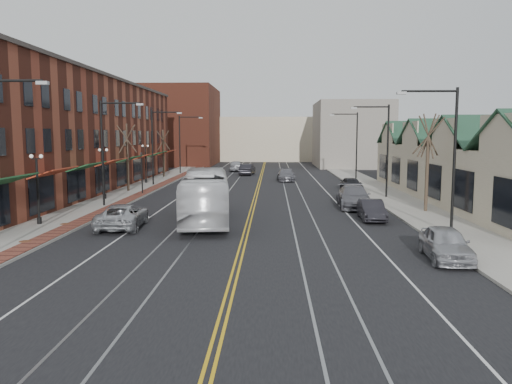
# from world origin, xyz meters

# --- Properties ---
(ground) EXTENTS (160.00, 160.00, 0.00)m
(ground) POSITION_xyz_m (0.00, 0.00, 0.00)
(ground) COLOR black
(ground) RESTS_ON ground
(sidewalk_left) EXTENTS (4.00, 120.00, 0.15)m
(sidewalk_left) POSITION_xyz_m (-12.00, 20.00, 0.07)
(sidewalk_left) COLOR gray
(sidewalk_left) RESTS_ON ground
(sidewalk_right) EXTENTS (4.00, 120.00, 0.15)m
(sidewalk_right) POSITION_xyz_m (12.00, 20.00, 0.07)
(sidewalk_right) COLOR gray
(sidewalk_right) RESTS_ON ground
(building_left) EXTENTS (10.00, 50.00, 11.00)m
(building_left) POSITION_xyz_m (-19.00, 27.00, 5.50)
(building_left) COLOR maroon
(building_left) RESTS_ON ground
(building_right) EXTENTS (8.00, 36.00, 4.60)m
(building_right) POSITION_xyz_m (18.00, 20.00, 2.30)
(building_right) COLOR #BAAE8F
(building_right) RESTS_ON ground
(backdrop_left) EXTENTS (14.00, 18.00, 14.00)m
(backdrop_left) POSITION_xyz_m (-16.00, 70.00, 7.00)
(backdrop_left) COLOR maroon
(backdrop_left) RESTS_ON ground
(backdrop_mid) EXTENTS (22.00, 14.00, 9.00)m
(backdrop_mid) POSITION_xyz_m (0.00, 85.00, 4.50)
(backdrop_mid) COLOR #BAAE8F
(backdrop_mid) RESTS_ON ground
(backdrop_right) EXTENTS (12.00, 16.00, 11.00)m
(backdrop_right) POSITION_xyz_m (15.00, 65.00, 5.50)
(backdrop_right) COLOR slate
(backdrop_right) RESTS_ON ground
(streetlight_l_1) EXTENTS (3.33, 0.25, 8.00)m
(streetlight_l_1) POSITION_xyz_m (-11.05, 16.00, 5.03)
(streetlight_l_1) COLOR black
(streetlight_l_1) RESTS_ON sidewalk_left
(streetlight_l_2) EXTENTS (3.33, 0.25, 8.00)m
(streetlight_l_2) POSITION_xyz_m (-11.05, 32.00, 5.03)
(streetlight_l_2) COLOR black
(streetlight_l_2) RESTS_ON sidewalk_left
(streetlight_l_3) EXTENTS (3.33, 0.25, 8.00)m
(streetlight_l_3) POSITION_xyz_m (-11.05, 48.00, 5.03)
(streetlight_l_3) COLOR black
(streetlight_l_3) RESTS_ON sidewalk_left
(streetlight_r_0) EXTENTS (3.33, 0.25, 8.00)m
(streetlight_r_0) POSITION_xyz_m (11.05, 6.00, 5.03)
(streetlight_r_0) COLOR black
(streetlight_r_0) RESTS_ON sidewalk_right
(streetlight_r_1) EXTENTS (3.33, 0.25, 8.00)m
(streetlight_r_1) POSITION_xyz_m (11.05, 22.00, 5.03)
(streetlight_r_1) COLOR black
(streetlight_r_1) RESTS_ON sidewalk_right
(streetlight_r_2) EXTENTS (3.33, 0.25, 8.00)m
(streetlight_r_2) POSITION_xyz_m (11.05, 38.00, 5.03)
(streetlight_r_2) COLOR black
(streetlight_r_2) RESTS_ON sidewalk_right
(lamppost_l_1) EXTENTS (0.84, 0.28, 4.27)m
(lamppost_l_1) POSITION_xyz_m (-12.80, 8.00, 2.20)
(lamppost_l_1) COLOR black
(lamppost_l_1) RESTS_ON sidewalk_left
(lamppost_l_2) EXTENTS (0.84, 0.28, 4.27)m
(lamppost_l_2) POSITION_xyz_m (-12.80, 20.00, 2.20)
(lamppost_l_2) COLOR black
(lamppost_l_2) RESTS_ON sidewalk_left
(lamppost_l_3) EXTENTS (0.84, 0.28, 4.27)m
(lamppost_l_3) POSITION_xyz_m (-12.80, 34.00, 2.20)
(lamppost_l_3) COLOR black
(lamppost_l_3) RESTS_ON sidewalk_left
(tree_left_near) EXTENTS (1.78, 1.37, 6.48)m
(tree_left_near) POSITION_xyz_m (-12.50, 26.00, 3.51)
(tree_left_near) COLOR #382B21
(tree_left_near) RESTS_ON sidewalk_left
(tree_left_far) EXTENTS (1.66, 1.28, 6.02)m
(tree_left_far) POSITION_xyz_m (-12.50, 42.00, 3.28)
(tree_left_far) COLOR #382B21
(tree_left_far) RESTS_ON sidewalk_left
(tree_right_mid) EXTENTS (1.90, 1.46, 6.93)m
(tree_right_mid) POSITION_xyz_m (12.50, 14.00, 3.75)
(tree_right_mid) COLOR #382B21
(tree_right_mid) RESTS_ON sidewalk_right
(manhole_mid) EXTENTS (0.60, 0.60, 0.02)m
(manhole_mid) POSITION_xyz_m (-11.20, 3.00, 0.16)
(manhole_mid) COLOR #592D19
(manhole_mid) RESTS_ON sidewalk_left
(manhole_far) EXTENTS (0.60, 0.60, 0.02)m
(manhole_far) POSITION_xyz_m (-11.20, 8.00, 0.16)
(manhole_far) COLOR #592D19
(manhole_far) RESTS_ON sidewalk_left
(traffic_signal) EXTENTS (0.18, 0.15, 3.80)m
(traffic_signal) POSITION_xyz_m (-10.60, 24.00, 2.35)
(traffic_signal) COLOR black
(traffic_signal) RESTS_ON sidewalk_left
(transit_bus) EXTENTS (4.04, 12.07, 3.30)m
(transit_bus) POSITION_xyz_m (-2.81, 10.12, 1.65)
(transit_bus) COLOR silver
(transit_bus) RESTS_ON ground
(parked_suv) EXTENTS (2.82, 5.47, 1.48)m
(parked_suv) POSITION_xyz_m (-7.50, 7.57, 0.74)
(parked_suv) COLOR #AAADB2
(parked_suv) RESTS_ON ground
(parked_car_a) EXTENTS (2.12, 4.54, 1.50)m
(parked_car_a) POSITION_xyz_m (9.30, 0.50, 0.75)
(parked_car_a) COLOR #9E9FA5
(parked_car_a) RESTS_ON ground
(parked_car_b) EXTENTS (1.55, 4.14, 1.35)m
(parked_car_b) POSITION_xyz_m (8.02, 10.81, 0.68)
(parked_car_b) COLOR black
(parked_car_b) RESTS_ON ground
(parked_car_c) EXTENTS (2.62, 5.88, 1.68)m
(parked_car_c) POSITION_xyz_m (7.75, 16.38, 0.84)
(parked_car_c) COLOR slate
(parked_car_c) RESTS_ON ground
(parked_car_d) EXTENTS (2.05, 4.26, 1.40)m
(parked_car_d) POSITION_xyz_m (9.30, 27.28, 0.70)
(parked_car_d) COLOR black
(parked_car_d) RESTS_ON ground
(distant_car_left) EXTENTS (2.14, 4.80, 1.53)m
(distant_car_left) POSITION_xyz_m (-1.95, 46.68, 0.77)
(distant_car_left) COLOR black
(distant_car_left) RESTS_ON ground
(distant_car_right) EXTENTS (2.18, 4.97, 1.42)m
(distant_car_right) POSITION_xyz_m (3.13, 38.10, 0.71)
(distant_car_right) COLOR slate
(distant_car_right) RESTS_ON ground
(distant_car_far) EXTENTS (2.08, 4.89, 1.65)m
(distant_car_far) POSITION_xyz_m (-4.01, 53.65, 0.82)
(distant_car_far) COLOR #9FA1A6
(distant_car_far) RESTS_ON ground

